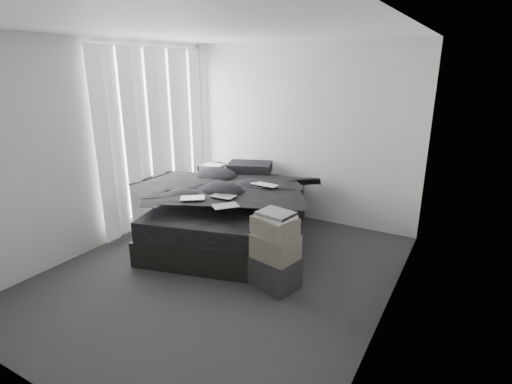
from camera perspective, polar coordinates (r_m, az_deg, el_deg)
The scene contains 25 objects.
floor at distance 4.71m, azimuth -4.93°, elevation -11.35°, with size 3.60×4.20×0.01m, color #2C2D2F.
ceiling at distance 4.13m, azimuth -5.94°, elevation 22.07°, with size 3.60×4.20×0.01m, color white.
wall_back at distance 6.04m, azimuth 6.19°, elevation 8.26°, with size 3.60×0.01×2.60m, color silver.
wall_front at distance 2.86m, azimuth -30.25°, elevation -4.83°, with size 3.60×0.01×2.60m, color silver.
wall_left at distance 5.45m, azimuth -21.21°, elevation 6.15°, with size 0.01×4.20×2.60m, color silver.
wall_right at distance 3.55m, azimuth 19.20°, elevation 0.68°, with size 0.01×4.20×2.60m, color silver.
window_left at distance 6.02m, azimuth -14.54°, elevation 8.26°, with size 0.02×2.00×2.30m, color white.
curtain_left at distance 6.00m, azimuth -14.14°, elevation 7.58°, with size 0.06×2.12×2.48m, color white.
bed at distance 5.53m, azimuth -3.54°, elevation -4.93°, with size 1.73×2.29×0.31m, color black.
mattress at distance 5.43m, azimuth -3.60°, elevation -2.22°, with size 1.67×2.22×0.24m, color black.
duvet at distance 5.30m, azimuth -3.84°, elevation 0.18°, with size 1.69×1.96×0.27m, color black.
pillow_lower at distance 6.19m, azimuth -1.51°, elevation 2.27°, with size 0.69×0.47×0.16m, color black.
pillow_upper at distance 6.11m, azimuth -0.88°, elevation 3.53°, with size 0.65×0.44×0.14m, color black.
laptop at distance 5.24m, azimuth 0.90°, elevation 1.72°, with size 0.37×0.24×0.03m, color silver.
comic_a at distance 4.86m, azimuth -9.09°, elevation 0.09°, with size 0.29×0.19×0.01m, color black.
comic_b at distance 4.88m, azimuth -4.73°, elevation 0.43°, with size 0.29×0.19×0.01m, color black.
comic_c at distance 4.54m, azimuth -4.42°, elevation -0.84°, with size 0.29×0.19×0.01m, color black.
side_stand at distance 6.35m, azimuth -6.05°, elevation 0.35°, with size 0.43×0.43×0.79m, color black.
papers at distance 6.23m, azimuth -6.17°, elevation 3.85°, with size 0.31×0.23×0.02m, color white.
floor_books at distance 5.72m, azimuth -12.10°, elevation -5.48°, with size 0.13×0.19×0.13m, color black.
box_lower at distance 4.35m, azimuth 2.72°, elevation -11.29°, with size 0.47×0.36×0.34m, color black.
box_mid at distance 4.20m, azimuth 2.78°, elevation -7.75°, with size 0.44×0.34×0.26m, color #60584C.
box_upper at distance 4.13m, azimuth 2.72°, elevation -4.83°, with size 0.42×0.33×0.18m, color #60584C.
art_book_white at distance 4.08m, azimuth 2.85°, elevation -3.46°, with size 0.35×0.28×0.04m, color silver.
art_book_snake at distance 4.06m, azimuth 2.86°, elevation -3.08°, with size 0.34×0.27×0.03m, color silver.
Camera 1 is at (2.37, -3.36, 2.28)m, focal length 28.00 mm.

